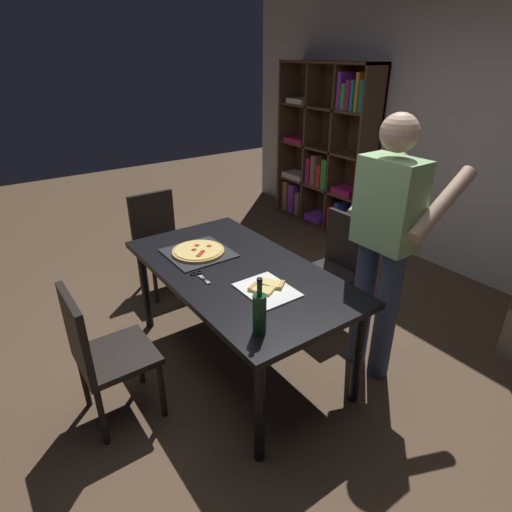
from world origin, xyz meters
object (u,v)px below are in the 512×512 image
pepperoni_pizza_on_tray (198,252)px  chair_left_end (159,236)px  person_serving_pizza (386,238)px  dining_table (238,278)px  wine_bottle (259,313)px  chair_near_camera (100,350)px  bookshelf (326,156)px  kitchen_scissors (199,275)px  chair_far_side (336,263)px

pepperoni_pizza_on_tray → chair_left_end: bearing=174.1°
chair_left_end → person_serving_pizza: 2.12m
dining_table → pepperoni_pizza_on_tray: 0.38m
dining_table → wine_bottle: 0.74m
chair_near_camera → bookshelf: bookshelf is taller
dining_table → pepperoni_pizza_on_tray: pepperoni_pizza_on_tray is taller
pepperoni_pizza_on_tray → chair_near_camera: bearing=-67.3°
wine_bottle → kitchen_scissors: 0.72m
dining_table → pepperoni_pizza_on_tray: size_ratio=3.95×
pepperoni_pizza_on_tray → kitchen_scissors: (0.29, -0.15, -0.01)m
chair_far_side → chair_left_end: bearing=-144.8°
chair_near_camera → chair_far_side: bearing=90.0°
person_serving_pizza → kitchen_scissors: size_ratio=9.07×
kitchen_scissors → chair_far_side: bearing=87.2°
chair_near_camera → chair_left_end: bearing=144.8°
kitchen_scissors → bookshelf: bearing=121.0°
dining_table → chair_near_camera: (-0.00, -0.94, -0.17)m
chair_left_end → pepperoni_pizza_on_tray: chair_left_end is taller
bookshelf → person_serving_pizza: bookshelf is taller
dining_table → chair_left_end: chair_left_end is taller
chair_near_camera → person_serving_pizza: 1.83m
person_serving_pizza → pepperoni_pizza_on_tray: 1.28m
chair_left_end → person_serving_pizza: size_ratio=0.51×
wine_bottle → chair_left_end: bearing=171.6°
chair_far_side → kitchen_scissors: (-0.06, -1.20, 0.24)m
chair_left_end → wine_bottle: (1.99, -0.29, 0.36)m
chair_near_camera → dining_table: bearing=90.0°
chair_far_side → kitchen_scissors: size_ratio=4.66×
chair_left_end → bookshelf: 2.43m
chair_far_side → wine_bottle: (0.65, -1.24, 0.36)m
chair_far_side → wine_bottle: wine_bottle is taller
bookshelf → chair_left_end: bearing=-82.7°
pepperoni_pizza_on_tray → bookshelf: bearing=117.4°
chair_near_camera → person_serving_pizza: bearing=70.4°
dining_table → chair_far_side: chair_far_side is taller
bookshelf → kitchen_scissors: size_ratio=10.10×
bookshelf → wine_bottle: bookshelf is taller
chair_far_side → bookshelf: bookshelf is taller
dining_table → bookshelf: (-1.64, 2.38, 0.20)m
bookshelf → wine_bottle: bearing=-49.4°
chair_near_camera → kitchen_scissors: chair_near_camera is taller
person_serving_pizza → wine_bottle: 1.03m
pepperoni_pizza_on_tray → dining_table: bearing=16.2°
chair_far_side → chair_left_end: size_ratio=1.00×
person_serving_pizza → pepperoni_pizza_on_tray: person_serving_pizza is taller
person_serving_pizza → kitchen_scissors: (-0.65, -0.98, -0.24)m
person_serving_pizza → pepperoni_pizza_on_tray: (-0.94, -0.83, -0.23)m
dining_table → bookshelf: 2.90m
kitchen_scissors → chair_left_end: bearing=168.7°
bookshelf → pepperoni_pizza_on_tray: bookshelf is taller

